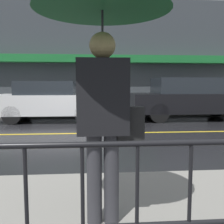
{
  "coord_description": "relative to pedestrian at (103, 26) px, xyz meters",
  "views": [
    {
      "loc": [
        0.7,
        -7.36,
        1.38
      ],
      "look_at": [
        1.11,
        -2.21,
        0.84
      ],
      "focal_mm": 42.0,
      "sensor_mm": 36.0,
      "label": 1
    }
  ],
  "objects": [
    {
      "name": "lane_marking",
      "position": [
        -0.81,
        5.06,
        -1.87
      ],
      "size": [
        25.2,
        0.12,
        0.01
      ],
      "color": "gold",
      "rests_on": "ground_plane"
    },
    {
      "name": "sidewalk_near",
      "position": [
        -0.81,
        0.14,
        -1.82
      ],
      "size": [
        28.0,
        2.41,
        0.12
      ],
      "color": "gray",
      "rests_on": "ground_plane"
    },
    {
      "name": "car_white",
      "position": [
        -1.65,
        7.78,
        -1.1
      ],
      "size": [
        4.02,
        1.86,
        1.5
      ],
      "color": "silver",
      "rests_on": "ground_plane"
    },
    {
      "name": "car_black",
      "position": [
        3.77,
        7.78,
        -1.04
      ],
      "size": [
        4.77,
        1.91,
        1.64
      ],
      "color": "black",
      "rests_on": "ground_plane"
    },
    {
      "name": "ground_plane",
      "position": [
        -0.81,
        5.06,
        -1.87
      ],
      "size": [
        80.0,
        80.0,
        0.0
      ],
      "primitive_type": "plane",
      "color": "black"
    },
    {
      "name": "sidewalk_far",
      "position": [
        -0.81,
        9.7,
        -1.82
      ],
      "size": [
        28.0,
        1.87,
        0.12
      ],
      "color": "gray",
      "rests_on": "ground_plane"
    },
    {
      "name": "building_storefront",
      "position": [
        -0.81,
        10.76,
        0.87
      ],
      "size": [
        28.0,
        0.85,
        5.52
      ],
      "color": "#383D42",
      "rests_on": "ground_plane"
    },
    {
      "name": "pedestrian",
      "position": [
        0.0,
        0.0,
        0.0
      ],
      "size": [
        1.18,
        1.18,
        2.16
      ],
      "rotation": [
        0.0,
        0.0,
        3.14
      ],
      "color": "#333338",
      "rests_on": "sidewalk_near"
    }
  ]
}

